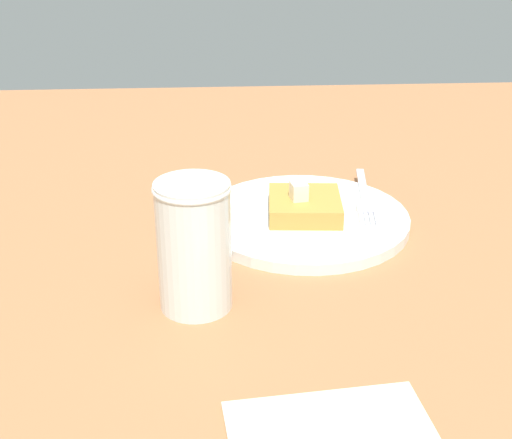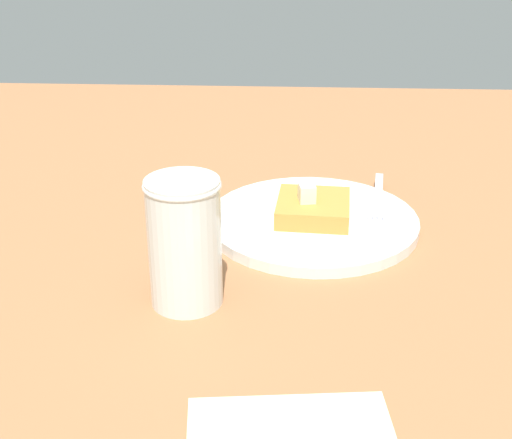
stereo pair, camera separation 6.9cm
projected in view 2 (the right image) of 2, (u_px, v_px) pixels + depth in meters
table_surface at (241, 250)px, 76.32cm from camera, size 123.48×123.48×2.92cm
plate at (313, 221)px, 77.92cm from camera, size 22.99×22.99×1.21cm
toast_slice_center at (313, 208)px, 77.27cm from camera, size 8.35×8.73×2.01cm
butter_pat_primary at (307, 193)px, 76.11cm from camera, size 1.98×2.13×1.88cm
fork at (378, 204)px, 80.20cm from camera, size 3.42×16.05×0.36cm
syrup_jar at (185, 249)px, 62.21cm from camera, size 6.70×6.70×11.78cm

